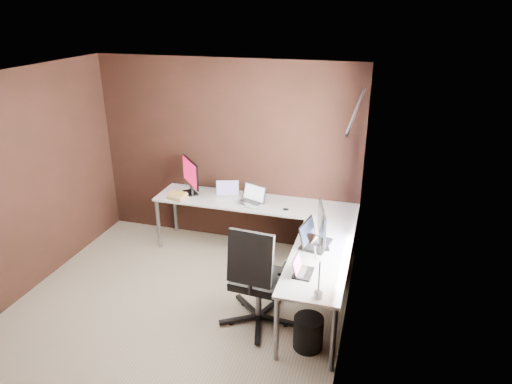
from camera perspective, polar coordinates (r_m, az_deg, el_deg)
room at (r=4.53m, az=-6.87°, el=-1.73°), size 3.60×3.60×2.50m
desk at (r=5.47m, az=2.19°, el=-4.01°), size 2.65×2.25×0.73m
drawer_pedestal at (r=5.66m, az=8.23°, el=-7.65°), size 0.42×0.50×0.60m
monitor_left at (r=6.16m, az=-8.18°, el=2.16°), size 0.39×0.43×0.48m
monitor_right at (r=4.81m, az=8.24°, el=-4.11°), size 0.19×0.53×0.45m
laptop_white at (r=6.08m, az=-3.56°, el=-0.20°), size 0.36×0.30×0.20m
laptop_silver at (r=5.88m, az=-0.55°, el=-0.91°), size 0.41×0.36×0.23m
laptop_black_big at (r=4.94m, az=7.10°, el=-5.91°), size 0.34×0.43×0.25m
laptop_black_small at (r=4.44m, az=5.64°, el=-9.65°), size 0.19×0.26×0.17m
book_stack at (r=6.11m, az=-9.78°, el=-0.49°), size 0.27×0.24×0.07m
mouse_left at (r=6.12m, az=-9.23°, el=-0.57°), size 0.09×0.06×0.03m
mouse_corner at (r=5.70m, az=3.75°, el=-2.17°), size 0.09×0.07×0.03m
desk_lamp at (r=4.02m, az=7.23°, el=-8.16°), size 0.19×0.22×0.57m
office_chair at (r=4.82m, az=0.16°, el=-12.75°), size 0.65×0.65×1.15m
wastebasket at (r=4.66m, az=6.55°, el=-17.06°), size 0.34×0.34×0.34m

